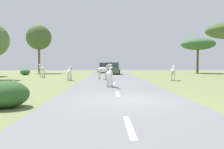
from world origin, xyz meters
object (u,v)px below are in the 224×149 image
Objects in this scene: tree_5 at (39,38)px; rock_0 at (13,90)px; car_0 at (113,69)px; bush_0 at (25,72)px; zebra_1 at (103,70)px; bush_1 at (6,94)px; zebra_0 at (110,74)px; zebra_4 at (70,72)px; zebra_3 at (42,69)px; car_1 at (104,68)px; tree_0 at (198,44)px; zebra_2 at (173,71)px; rock_1 at (14,83)px.

tree_5 reaches higher than rock_0.
car_0 is 14.04m from tree_5.
bush_0 reaches higher than rock_0.
bush_1 is at bearing 7.52° from zebra_1.
zebra_0 reaches higher than bush_1.
tree_5 is (-7.83, 16.23, 5.14)m from zebra_4.
zebra_1 is 8.99m from zebra_3.
car_0 is at bearing 105.64° from car_1.
zebra_4 is at bearing -139.72° from tree_0.
car_0 is at bearing -130.12° from zebra_4.
zebra_1 is at bearing -94.34° from zebra_0.
bush_1 is at bearing -97.79° from car_0.
tree_0 is at bearing -132.66° from zebra_0.
bush_1 is 4.88m from rock_0.
zebra_3 reaches higher than bush_1.
zebra_3 is (-14.13, 6.09, 0.07)m from zebra_2.
bush_1 reaches higher than bush_0.
car_0 is 2.72× the size of bush_1.
bush_0 is (-11.90, 17.05, -0.47)m from zebra_0.
zebra_0 is 8.57m from zebra_2.
bush_0 is 15.39m from rock_1.
zebra_0 reaches higher than zebra_4.
bush_0 is at bearing 108.33° from rock_0.
zebra_4 is at bearing -162.17° from zebra_2.
zebra_0 is 0.25× the size of tree_0.
car_0 is (8.79, 6.16, -0.11)m from zebra_3.
car_1 is at bearing 106.33° from car_0.
car_0 reaches higher than zebra_0.
tree_5 is at bearing 104.82° from bush_1.
car_1 is at bearing -97.09° from zebra_0.
bush_1 is at bearing 107.52° from zebra_3.
bush_0 is 3.33× the size of rock_1.
car_0 is 5.79m from car_1.
car_0 is 21.31m from rock_0.
tree_5 reaches higher than car_0.
bush_0 is (-27.10, -5.47, -4.48)m from tree_0.
rock_0 is (-5.57, -2.04, -0.76)m from zebra_0.
tree_0 reaches higher than zebra_1.
zebra_4 reaches higher than rock_0.
bush_1 is (8.05, -23.64, 0.07)m from bush_0.
zebra_4 is at bearing -55.40° from zebra_1.
tree_5 reaches higher than bush_1.
bush_1 is at bearing -68.72° from rock_1.
zebra_2 is 15.39m from zebra_3.
tree_5 reaches higher than tree_0.
zebra_3 reaches higher than zebra_4.
zebra_0 is 25.96m from tree_5.
bush_0 is 3.46× the size of rock_0.
zebra_4 is 1.02× the size of bush_0.
car_1 is at bearing -158.64° from zebra_1.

